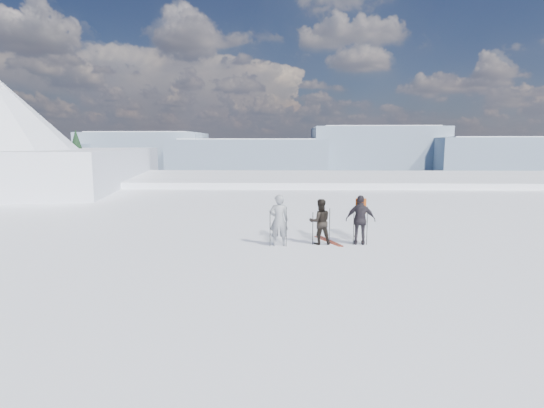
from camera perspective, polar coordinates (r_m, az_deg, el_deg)
The scene contains 9 objects.
lake_basin at distance 41.61m, azimuth 4.52°, elevation -5.82°, with size 820.00×820.00×71.62m.
far_mountain_range at distance 466.33m, azimuth 5.64°, elevation 6.70°, with size 770.00×110.00×53.00m.
near_ridge at distance 47.15m, azimuth -29.63°, elevation -1.47°, with size 31.37×35.68×25.62m.
skier_grey at distance 14.42m, azimuth 0.92°, elevation -2.20°, with size 0.65×0.42×1.77m, color gray.
skier_dark at distance 14.76m, azimuth 6.48°, elevation -2.38°, with size 0.77×0.60×1.58m, color black.
skier_pack at distance 14.93m, azimuth 11.82°, elevation -2.12°, with size 1.01×0.42×1.72m, color black.
backpack at distance 15.03m, azimuth 11.93°, elevation 2.23°, with size 0.37×0.21×0.51m, color #CC5013.
ski_poles at distance 14.61m, azimuth 6.48°, elevation -3.15°, with size 3.36×0.35×1.37m.
skis_loose at distance 15.36m, azimuth 7.66°, elevation -4.95°, with size 0.88×1.62×0.03m.
Camera 1 is at (-2.06, -10.35, 3.45)m, focal length 28.00 mm.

